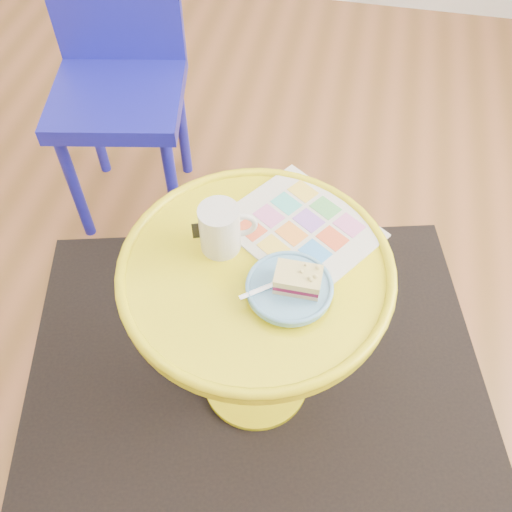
% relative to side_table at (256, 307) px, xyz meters
% --- Properties ---
extents(floor, '(4.00, 4.00, 0.00)m').
position_rel_side_table_xyz_m(floor, '(-0.60, 0.15, -0.40)').
color(floor, brown).
rests_on(floor, ground).
extents(rug, '(1.53, 1.39, 0.01)m').
position_rel_side_table_xyz_m(rug, '(0.00, 0.00, -0.39)').
color(rug, black).
rests_on(rug, ground).
extents(side_table, '(0.58, 0.58, 0.55)m').
position_rel_side_table_xyz_m(side_table, '(0.00, 0.00, 0.00)').
color(side_table, yellow).
rests_on(side_table, ground).
extents(chair, '(0.45, 0.45, 0.88)m').
position_rel_side_table_xyz_m(chair, '(-0.56, 0.68, 0.11)').
color(chair, '#161693').
rests_on(chair, ground).
extents(newspaper, '(0.39, 0.38, 0.01)m').
position_rel_side_table_xyz_m(newspaper, '(0.07, 0.12, 0.16)').
color(newspaper, silver).
rests_on(newspaper, side_table).
extents(mug, '(0.12, 0.09, 0.11)m').
position_rel_side_table_xyz_m(mug, '(-0.08, 0.04, 0.22)').
color(mug, silver).
rests_on(mug, side_table).
extents(plate, '(0.17, 0.17, 0.02)m').
position_rel_side_table_xyz_m(plate, '(0.08, -0.05, 0.17)').
color(plate, '#5D98C5').
rests_on(plate, newspaper).
extents(cake_slice, '(0.09, 0.06, 0.04)m').
position_rel_side_table_xyz_m(cake_slice, '(0.09, -0.04, 0.20)').
color(cake_slice, '#D3BC8C').
rests_on(cake_slice, plate).
extents(fork, '(0.12, 0.10, 0.00)m').
position_rel_side_table_xyz_m(fork, '(0.05, -0.05, 0.18)').
color(fork, silver).
rests_on(fork, plate).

